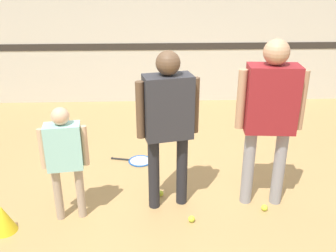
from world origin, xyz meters
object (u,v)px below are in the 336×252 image
tennis_ball_stray_left (264,208)px  training_cone (3,219)px  tennis_ball_near_instructor (192,219)px  tennis_ball_stray_right (160,193)px  person_instructor (168,115)px  person_student_right (270,108)px  tennis_ball_by_spare_racket (153,156)px  person_student_left (64,152)px  racket_spare_on_floor (139,161)px

tennis_ball_stray_left → training_cone: bearing=-175.0°
tennis_ball_near_instructor → tennis_ball_stray_right: 0.55m
person_instructor → person_student_right: bearing=-11.9°
person_instructor → tennis_ball_by_spare_racket: size_ratio=24.70×
tennis_ball_stray_right → training_cone: bearing=-160.3°
tennis_ball_stray_right → person_student_left: bearing=-159.6°
person_student_left → tennis_ball_near_instructor: (1.19, -0.13, -0.69)m
tennis_ball_by_spare_racket → tennis_ball_stray_right: same height
person_student_left → racket_spare_on_floor: person_student_left is taller
tennis_ball_near_instructor → tennis_ball_stray_left: size_ratio=1.00×
tennis_ball_stray_left → tennis_ball_stray_right: same height
tennis_ball_stray_right → person_instructor: bearing=-63.0°
tennis_ball_by_spare_racket → tennis_ball_near_instructor: bearing=-74.9°
racket_spare_on_floor → tennis_ball_stray_left: (1.33, -1.12, 0.02)m
person_student_right → tennis_ball_stray_left: bearing=95.2°
person_student_right → tennis_ball_stray_left: (0.00, -0.17, -1.04)m
tennis_ball_near_instructor → tennis_ball_stray_right: same height
racket_spare_on_floor → tennis_ball_stray_right: 0.85m
person_student_right → tennis_ball_near_instructor: (-0.77, -0.32, -1.04)m
training_cone → person_student_right: bearing=8.7°
tennis_ball_near_instructor → training_cone: training_cone is taller
tennis_ball_by_spare_racket → tennis_ball_stray_right: (0.07, -0.91, 0.00)m
person_student_left → tennis_ball_near_instructor: bearing=-14.0°
tennis_ball_near_instructor → racket_spare_on_floor: bearing=113.7°
person_student_left → tennis_ball_by_spare_racket: (0.83, 1.24, -0.69)m
person_instructor → tennis_ball_stray_left: size_ratio=24.70×
tennis_ball_by_spare_racket → racket_spare_on_floor: bearing=-153.9°
tennis_ball_by_spare_racket → person_instructor: bearing=-81.9°
person_student_left → training_cone: bearing=-169.0°
person_student_right → tennis_ball_by_spare_racket: person_student_right is taller
tennis_ball_near_instructor → person_student_right: bearing=22.8°
tennis_ball_by_spare_racket → training_cone: size_ratio=0.24×
training_cone → tennis_ball_by_spare_racket: bearing=45.5°
person_instructor → person_student_right: person_student_right is taller
person_student_left → tennis_ball_stray_left: 2.08m
person_instructor → training_cone: size_ratio=5.90×
person_student_left → person_student_right: (1.96, 0.19, 0.35)m
person_instructor → person_student_right: size_ratio=0.94×
person_student_left → tennis_ball_near_instructor: 1.39m
racket_spare_on_floor → tennis_ball_by_spare_racket: 0.21m
training_cone → tennis_ball_stray_right: bearing=19.7°
tennis_ball_stray_left → training_cone: training_cone is taller
tennis_ball_near_instructor → training_cone: 1.79m
tennis_ball_near_instructor → tennis_ball_stray_right: bearing=122.4°
tennis_ball_by_spare_racket → tennis_ball_stray_right: 0.91m
tennis_ball_stray_right → training_cone: training_cone is taller
tennis_ball_near_instructor → training_cone: bearing=-177.9°
person_student_right → tennis_ball_by_spare_racket: bearing=-37.9°
person_student_left → racket_spare_on_floor: 1.49m
racket_spare_on_floor → tennis_ball_by_spare_racket: bearing=-140.8°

